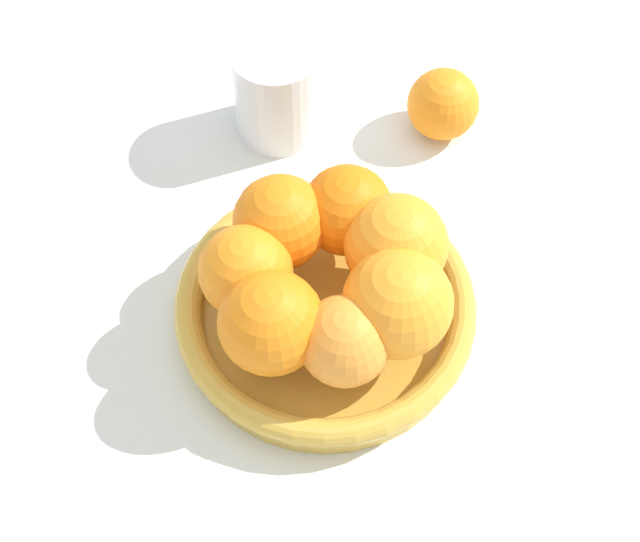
{
  "coord_description": "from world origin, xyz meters",
  "views": [
    {
      "loc": [
        -0.0,
        0.35,
        0.63
      ],
      "look_at": [
        0.0,
        0.0,
        0.08
      ],
      "focal_mm": 50.0,
      "sensor_mm": 36.0,
      "label": 1
    }
  ],
  "objects": [
    {
      "name": "drinking_glass",
      "position": [
        0.05,
        -0.21,
        0.05
      ],
      "size": [
        0.08,
        0.08,
        0.09
      ],
      "primitive_type": "cylinder",
      "color": "white",
      "rests_on": "ground_plane"
    },
    {
      "name": "stray_orange",
      "position": [
        -0.1,
        -0.21,
        0.03
      ],
      "size": [
        0.07,
        0.07,
        0.07
      ],
      "primitive_type": "sphere",
      "color": "orange",
      "rests_on": "ground_plane"
    },
    {
      "name": "orange_pile",
      "position": [
        -0.0,
        0.0,
        0.08
      ],
      "size": [
        0.19,
        0.18,
        0.08
      ],
      "color": "orange",
      "rests_on": "fruit_bowl"
    },
    {
      "name": "fruit_bowl",
      "position": [
        0.0,
        0.0,
        0.02
      ],
      "size": [
        0.24,
        0.24,
        0.04
      ],
      "color": "gold",
      "rests_on": "ground_plane"
    },
    {
      "name": "ground_plane",
      "position": [
        0.0,
        0.0,
        0.0
      ],
      "size": [
        4.0,
        4.0,
        0.0
      ],
      "primitive_type": "plane",
      "color": "silver"
    }
  ]
}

